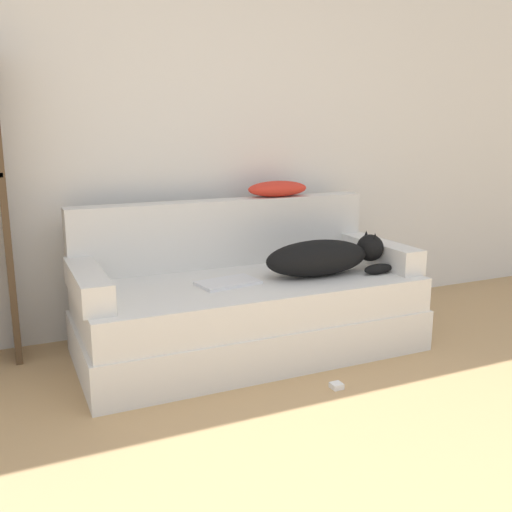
{
  "coord_description": "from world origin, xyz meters",
  "views": [
    {
      "loc": [
        -1.05,
        -0.73,
        1.26
      ],
      "look_at": [
        0.21,
        2.03,
        0.58
      ],
      "focal_mm": 40.0,
      "sensor_mm": 36.0,
      "label": 1
    }
  ],
  "objects": [
    {
      "name": "wall_back",
      "position": [
        0.0,
        2.76,
        1.35
      ],
      "size": [
        7.47,
        0.06,
        2.7
      ],
      "color": "silver",
      "rests_on": "ground_plane"
    },
    {
      "name": "couch",
      "position": [
        0.21,
        2.13,
        0.21
      ],
      "size": [
        1.92,
        0.9,
        0.43
      ],
      "color": "silver",
      "rests_on": "ground_plane"
    },
    {
      "name": "couch_backrest",
      "position": [
        0.21,
        2.5,
        0.63
      ],
      "size": [
        1.88,
        0.15,
        0.41
      ],
      "color": "silver",
      "rests_on": "couch"
    },
    {
      "name": "couch_arm_left",
      "position": [
        -0.68,
        2.12,
        0.5
      ],
      "size": [
        0.15,
        0.71,
        0.14
      ],
      "color": "silver",
      "rests_on": "couch"
    },
    {
      "name": "couch_arm_right",
      "position": [
        1.1,
        2.12,
        0.5
      ],
      "size": [
        0.15,
        0.71,
        0.14
      ],
      "color": "silver",
      "rests_on": "couch"
    },
    {
      "name": "dog",
      "position": [
        0.64,
        2.02,
        0.54
      ],
      "size": [
        0.77,
        0.29,
        0.23
      ],
      "color": "black",
      "rests_on": "couch"
    },
    {
      "name": "laptop",
      "position": [
        0.06,
        2.06,
        0.44
      ],
      "size": [
        0.35,
        0.25,
        0.02
      ],
      "rotation": [
        0.0,
        0.0,
        0.15
      ],
      "color": "silver",
      "rests_on": "couch"
    },
    {
      "name": "throw_pillow",
      "position": [
        0.58,
        2.52,
        0.88
      ],
      "size": [
        0.4,
        0.2,
        0.1
      ],
      "color": "red",
      "rests_on": "couch_backrest"
    },
    {
      "name": "power_adapter",
      "position": [
        0.4,
        1.48,
        0.01
      ],
      "size": [
        0.06,
        0.06,
        0.03
      ],
      "color": "white",
      "rests_on": "ground_plane"
    }
  ]
}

